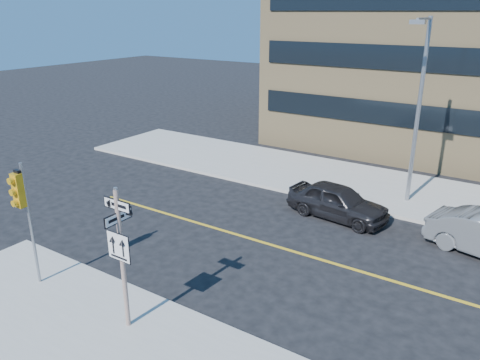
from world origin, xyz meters
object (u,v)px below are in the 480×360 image
Objects in this scene: traffic_signal at (21,200)px; sign_pole at (121,251)px; streetlight_a at (418,101)px; parked_car_a at (338,201)px.

sign_pole is at bearing 2.11° from traffic_signal.
traffic_signal is at bearing -120.80° from streetlight_a.
streetlight_a is at bearing 73.23° from sign_pole.
streetlight_a is (2.08, 3.03, 4.02)m from parked_car_a.
parked_car_a is (1.92, 10.24, -1.70)m from sign_pole.
streetlight_a reaches higher than parked_car_a.
streetlight_a is at bearing -27.76° from parked_car_a.
parked_car_a is at bearing -124.43° from streetlight_a.
parked_car_a is at bearing 79.37° from sign_pole.
parked_car_a is (5.92, 10.39, -2.29)m from traffic_signal.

